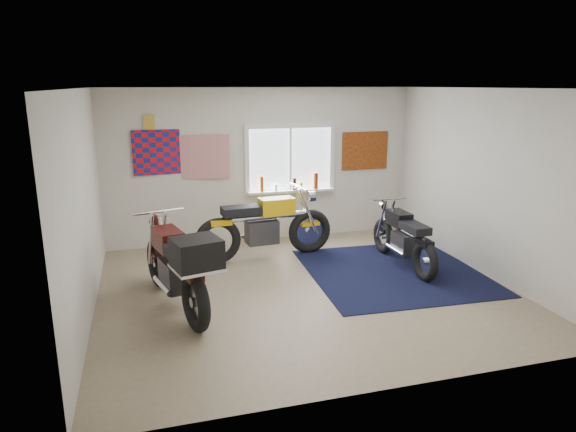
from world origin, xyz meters
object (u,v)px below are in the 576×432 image
object	(u,v)px
yellow_triumph	(264,227)
black_chrome_bike	(403,239)
navy_rug	(393,272)
maroon_tourer	(178,266)

from	to	relation	value
yellow_triumph	black_chrome_bike	size ratio (longest dim) A/B	1.21
black_chrome_bike	yellow_triumph	bearing A→B (deg)	63.55
navy_rug	black_chrome_bike	distance (m)	0.54
black_chrome_bike	maroon_tourer	bearing A→B (deg)	101.61
navy_rug	black_chrome_bike	size ratio (longest dim) A/B	1.36
yellow_triumph	maroon_tourer	bearing A→B (deg)	-136.01
yellow_triumph	maroon_tourer	xyz separation A→B (m)	(-1.48, -1.70, 0.08)
black_chrome_bike	navy_rug	bearing A→B (deg)	129.40
navy_rug	yellow_triumph	bearing A→B (deg)	145.53
black_chrome_bike	maroon_tourer	xyz separation A→B (m)	(-3.46, -0.74, 0.16)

